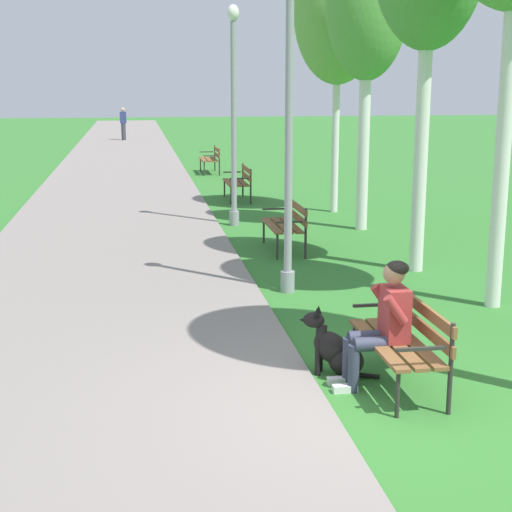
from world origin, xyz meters
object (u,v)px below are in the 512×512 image
Objects in this scene: park_bench_near at (405,336)px; park_bench_furthest at (211,157)px; birch_tree_fourth at (368,3)px; lamp_post_near at (289,127)px; birch_tree_fifth at (338,11)px; person_seated_on_near_bench at (383,319)px; lamp_post_mid at (234,114)px; park_bench_far at (239,180)px; pedestrian_distant at (123,124)px; dog_black at (336,350)px; park_bench_mid at (287,222)px.

park_bench_furthest is (-0.04, 18.34, 0.00)m from park_bench_near.
lamp_post_near is at bearing -118.14° from birch_tree_fourth.
birch_tree_fourth is 2.18m from birch_tree_fifth.
person_seated_on_near_bench is 0.29× the size of lamp_post_mid.
park_bench_far is 12.32m from person_seated_on_near_bench.
park_bench_far is 8.95m from lamp_post_near.
park_bench_far is 3.91m from lamp_post_mid.
park_bench_furthest is 15.03m from pedestrian_distant.
park_bench_near is at bearing -83.11° from lamp_post_near.
park_bench_far is at bearing 86.74° from lamp_post_near.
park_bench_near reaches higher than dog_black.
birch_tree_fourth is at bearing 74.94° from person_seated_on_near_bench.
birch_tree_fourth reaches higher than lamp_post_near.
birch_tree_fifth reaches higher than park_bench_near.
dog_black is (-0.53, -17.94, -0.25)m from park_bench_furthest.
park_bench_mid is at bearing 89.19° from park_bench_near.
lamp_post_near reaches higher than park_bench_mid.
birch_tree_fifth is (2.00, -8.08, 3.88)m from park_bench_furthest.
birch_tree_fifth is (2.47, 1.36, 2.13)m from lamp_post_mid.
person_seated_on_near_bench reaches higher than dog_black.
birch_tree_fourth is (2.00, -10.26, 3.84)m from park_bench_furthest.
birch_tree_fifth is 3.64× the size of pedestrian_distant.
lamp_post_mid is at bearing 91.98° from person_seated_on_near_bench.
pedestrian_distant reaches higher than park_bench_far.
dog_black is (-0.36, 0.35, -0.42)m from person_seated_on_near_bench.
birch_tree_fourth reaches higher than dog_black.
birch_tree_fifth is at bearing -47.92° from park_bench_far.
person_seated_on_near_bench is at bearing -105.06° from birch_tree_fourth.
park_bench_far is 0.34× the size of lamp_post_mid.
park_bench_furthest is 1.92× the size of dog_black.
park_bench_furthest is (-0.11, 5.98, 0.00)m from park_bench_far.
park_bench_mid is 6.02m from park_bench_far.
park_bench_far is (-0.03, 6.02, 0.00)m from park_bench_mid.
park_bench_far is at bearing 90.26° from park_bench_mid.
person_seated_on_near_bench is at bearing -91.25° from park_bench_far.
park_bench_furthest is at bearing 88.48° from lamp_post_near.
park_bench_furthest is 0.34× the size of lamp_post_near.
park_bench_far is 0.25× the size of birch_tree_fifth.
lamp_post_mid is (-0.31, 8.86, 1.58)m from person_seated_on_near_bench.
park_bench_far is at bearing 113.89° from birch_tree_fourth.
pedestrian_distant is (-2.78, 33.03, 0.16)m from person_seated_on_near_bench.
park_bench_furthest is 14.84m from lamp_post_near.
park_bench_mid is 5.98m from dog_black.
dog_black is 3.81m from lamp_post_near.
park_bench_far is 1.92× the size of dog_black.
lamp_post_near is at bearing -93.26° from park_bench_far.
lamp_post_near is (-0.53, -2.73, 1.80)m from park_bench_mid.
lamp_post_mid is at bearing 89.61° from dog_black.
park_bench_near is 4.06m from lamp_post_near.
park_bench_near is 1.92× the size of dog_black.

